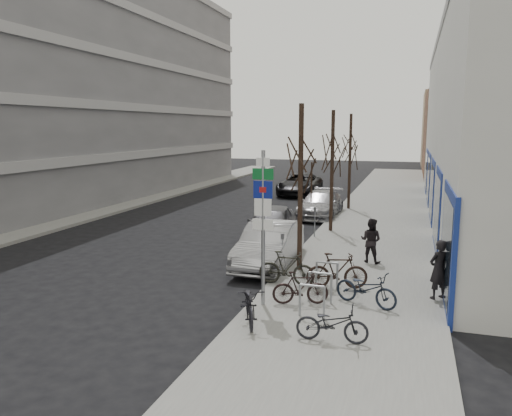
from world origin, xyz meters
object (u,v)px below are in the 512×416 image
Objects in this scene: highway_sign_pole at (263,218)px; meter_back at (334,201)px; pedestrian_far at (371,240)px; bike_rack at (320,284)px; lane_car at (300,184)px; tree_far at (350,139)px; bike_mid_inner at (287,268)px; meter_mid at (315,219)px; bike_near_left at (250,301)px; bike_mid_curb at (366,286)px; parked_car_back at (321,204)px; parked_car_front at (269,245)px; bike_far_curb at (332,321)px; bike_near_right at (300,287)px; tree_near at (301,148)px; meter_front at (282,249)px; tree_mid at (333,142)px; parked_car_mid at (271,224)px; pedestrian_near at (438,269)px; bike_far_inner at (337,270)px.

highway_sign_pole is 3.31× the size of meter_back.
bike_rack is at bearing 93.68° from pedestrian_far.
pedestrian_far reaches higher than lane_car.
tree_far reaches higher than bike_mid_inner.
bike_near_left is at bearing -88.28° from meter_mid.
lane_car is (-6.55, 21.66, 0.08)m from bike_mid_curb.
parked_car_back is (-0.75, 5.61, -0.23)m from meter_mid.
pedestrian_far is at bearing 14.87° from parked_car_front.
bike_far_curb is 6.86m from pedestrian_far.
tree_far is 3.67× the size of bike_near_right.
tree_near is 4.33× the size of meter_front.
parked_car_mid is at bearing -133.03° from tree_mid.
pedestrian_near is (4.40, 1.86, -1.49)m from highway_sign_pole.
bike_near_right is 0.88× the size of bike_mid_inner.
parked_car_mid reaches higher than bike_mid_curb.
parked_car_mid is (-1.70, -6.30, -0.15)m from meter_back.
bike_rack is 0.41× the size of tree_near.
tree_near is 3.67× the size of bike_near_right.
meter_back is 13.57m from bike_mid_curb.
bike_far_curb is 0.29× the size of lane_car.
parked_car_front is at bearing 153.38° from tree_near.
meter_mid is (-0.45, -1.50, -3.19)m from tree_mid.
meter_front is at bearing -84.57° from parked_car_back.
meter_back is at bearing 84.30° from parked_car_front.
parked_car_front is 10.01m from parked_car_back.
meter_mid is (-0.45, -8.00, -3.19)m from tree_far.
bike_rack is at bearing 13.32° from bike_far_curb.
tree_near reaches higher than parked_car_front.
parked_car_front is at bearing 124.43° from bike_rack.
highway_sign_pole is 16.59m from tree_far.
parked_car_back reaches higher than bike_rack.
bike_rack is at bearing -55.49° from meter_front.
bike_mid_curb is 1.11× the size of pedestrian_far.
parked_car_back is (-0.75, 11.11, -0.23)m from meter_front.
highway_sign_pole is 2.36× the size of bike_far_inner.
tree_far is at bearing 69.85° from parked_car_mid.
parked_car_mid is at bearing 117.14° from tree_near.
lane_car is at bearing 111.22° from parked_car_back.
parked_car_back is at bearing -116.68° from tree_far.
bike_near_right is 0.84× the size of bike_far_inner.
parked_car_front is (-1.20, 0.60, -3.35)m from tree_near.
highway_sign_pole is 5.00m from pedestrian_near.
tree_far reaches higher than parked_car_front.
parked_car_mid is 8.63m from pedestrian_near.
highway_sign_pole is 2.46× the size of bike_mid_inner.
tree_near is at bearing -90.00° from tree_mid.
tree_far is at bearing -0.96° from bike_mid_inner.
tree_near is at bearing -87.55° from meter_back.
pedestrian_far is (-0.24, 4.34, 0.25)m from bike_mid_curb.
meter_front is (-0.25, 3.01, -1.54)m from highway_sign_pole.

